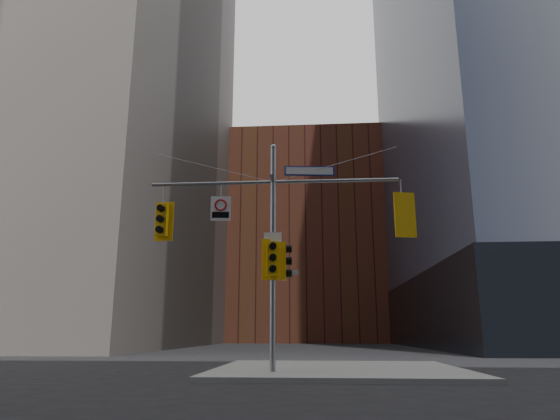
# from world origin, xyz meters

# --- Properties ---
(ground) EXTENTS (160.00, 160.00, 0.00)m
(ground) POSITION_xyz_m (0.00, 0.00, 0.00)
(ground) COLOR black
(ground) RESTS_ON ground
(sidewalk_corner) EXTENTS (8.00, 8.00, 0.15)m
(sidewalk_corner) POSITION_xyz_m (2.00, 4.00, 0.07)
(sidewalk_corner) COLOR gray
(sidewalk_corner) RESTS_ON ground
(brick_midrise) EXTENTS (26.00, 20.00, 28.00)m
(brick_midrise) POSITION_xyz_m (0.00, 58.00, 14.00)
(brick_midrise) COLOR maroon
(brick_midrise) RESTS_ON ground
(signal_assembly) EXTENTS (8.00, 0.80, 7.30)m
(signal_assembly) POSITION_xyz_m (0.00, 1.99, 4.42)
(signal_assembly) COLOR gray
(signal_assembly) RESTS_ON ground
(traffic_light_west_arm) EXTENTS (0.62, 0.50, 1.30)m
(traffic_light_west_arm) POSITION_xyz_m (-3.60, 2.01, 4.80)
(traffic_light_west_arm) COLOR #FFB90D
(traffic_light_west_arm) RESTS_ON ground
(traffic_light_east_arm) EXTENTS (0.67, 0.61, 1.42)m
(traffic_light_east_arm) POSITION_xyz_m (4.06, 1.99, 4.80)
(traffic_light_east_arm) COLOR #FFB90D
(traffic_light_east_arm) RESTS_ON ground
(traffic_light_pole_side) EXTENTS (0.45, 0.38, 1.15)m
(traffic_light_pole_side) POSITION_xyz_m (0.33, 2.00, 3.43)
(traffic_light_pole_side) COLOR #FFB90D
(traffic_light_pole_side) RESTS_ON ground
(traffic_light_pole_front) EXTENTS (0.60, 0.54, 1.27)m
(traffic_light_pole_front) POSITION_xyz_m (-0.00, 1.73, 3.48)
(traffic_light_pole_front) COLOR #FFB90D
(traffic_light_pole_front) RESTS_ON ground
(street_sign_blade) EXTENTS (1.62, 0.22, 0.32)m
(street_sign_blade) POSITION_xyz_m (1.18, 2.00, 6.35)
(street_sign_blade) COLOR navy
(street_sign_blade) RESTS_ON ground
(regulatory_sign_arm) EXTENTS (0.64, 0.12, 0.81)m
(regulatory_sign_arm) POSITION_xyz_m (-1.69, 1.97, 5.18)
(regulatory_sign_arm) COLOR silver
(regulatory_sign_arm) RESTS_ON ground
(regulatory_sign_pole) EXTENTS (0.55, 0.04, 0.73)m
(regulatory_sign_pole) POSITION_xyz_m (0.00, 1.88, 3.94)
(regulatory_sign_pole) COLOR silver
(regulatory_sign_pole) RESTS_ON ground
(street_blade_ew) EXTENTS (0.67, 0.07, 0.13)m
(street_blade_ew) POSITION_xyz_m (0.45, 2.00, 3.07)
(street_blade_ew) COLOR silver
(street_blade_ew) RESTS_ON ground
(street_blade_ns) EXTENTS (0.04, 0.69, 0.14)m
(street_blade_ns) POSITION_xyz_m (0.00, 2.45, 2.71)
(street_blade_ns) COLOR #145926
(street_blade_ns) RESTS_ON ground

